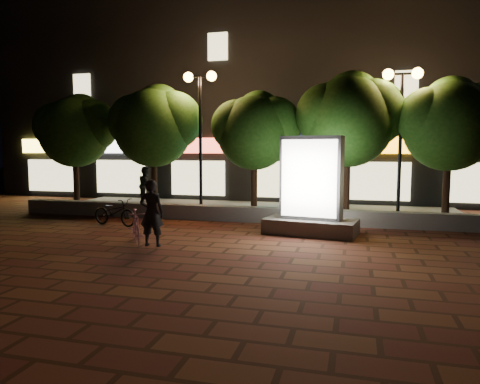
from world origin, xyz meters
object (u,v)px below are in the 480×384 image
(ad_kiosk, at_px, (311,195))
(scooter_parked, at_px, (115,212))
(tree_mid, at_px, (256,128))
(tree_far_right, at_px, (451,120))
(street_lamp_right, at_px, (402,105))
(street_lamp_left, at_px, (200,106))
(tree_far_left, at_px, (76,128))
(tree_right, at_px, (350,116))
(pedestrian, at_px, (146,185))
(rider, at_px, (152,213))
(tree_left, at_px, (155,123))
(scooter_pink, at_px, (136,227))

(ad_kiosk, xyz_separation_m, scooter_parked, (-6.20, -0.25, -0.69))
(tree_mid, height_order, tree_far_right, tree_far_right)
(tree_mid, relative_size, street_lamp_right, 0.90)
(street_lamp_left, xyz_separation_m, scooter_parked, (-1.82, -3.06, -3.59))
(tree_far_left, bearing_deg, tree_mid, -0.00)
(tree_right, relative_size, ad_kiosk, 1.80)
(pedestrian, bearing_deg, ad_kiosk, -143.66)
(pedestrian, bearing_deg, rider, -174.05)
(tree_left, height_order, street_lamp_right, street_lamp_right)
(pedestrian, bearing_deg, tree_far_left, 104.35)
(tree_right, relative_size, street_lamp_right, 1.02)
(tree_left, bearing_deg, ad_kiosk, -25.90)
(tree_right, relative_size, tree_far_right, 1.06)
(tree_far_left, xyz_separation_m, scooter_parked, (3.63, -3.32, -2.85))
(tree_mid, bearing_deg, street_lamp_left, -172.69)
(tree_mid, distance_m, tree_right, 3.32)
(tree_left, distance_m, rider, 6.81)
(tree_mid, xyz_separation_m, scooter_parked, (-3.87, -3.32, -2.78))
(street_lamp_left, bearing_deg, ad_kiosk, -32.66)
(tree_mid, xyz_separation_m, street_lamp_right, (4.95, -0.26, 0.68))
(scooter_pink, distance_m, scooter_parked, 2.95)
(tree_far_left, relative_size, tree_far_right, 0.97)
(tree_mid, bearing_deg, ad_kiosk, -52.81)
(street_lamp_right, bearing_deg, tree_far_right, 9.61)
(ad_kiosk, distance_m, pedestrian, 8.95)
(tree_left, distance_m, ad_kiosk, 7.40)
(tree_far_left, distance_m, tree_right, 10.81)
(tree_mid, relative_size, ad_kiosk, 1.60)
(tree_far_left, height_order, scooter_parked, tree_far_left)
(tree_far_left, height_order, tree_left, tree_left)
(tree_left, bearing_deg, pedestrian, 128.18)
(ad_kiosk, distance_m, scooter_pink, 4.97)
(rider, distance_m, scooter_parked, 3.48)
(scooter_parked, bearing_deg, tree_far_left, 60.09)
(street_lamp_right, bearing_deg, scooter_pink, -142.47)
(tree_far_left, relative_size, pedestrian, 2.88)
(scooter_pink, distance_m, rider, 0.70)
(tree_far_right, xyz_separation_m, pedestrian, (-11.78, 1.63, -2.48))
(street_lamp_left, relative_size, ad_kiosk, 1.84)
(tree_far_right, xyz_separation_m, rider, (-7.89, -5.73, -2.52))
(scooter_pink, height_order, pedestrian, pedestrian)
(tree_far_right, height_order, scooter_parked, tree_far_right)
(tree_left, relative_size, tree_mid, 1.09)
(street_lamp_right, height_order, scooter_pink, street_lamp_right)
(tree_far_left, bearing_deg, tree_left, 0.00)
(pedestrian, bearing_deg, street_lamp_left, -142.35)
(tree_mid, distance_m, tree_far_right, 6.50)
(street_lamp_left, bearing_deg, scooter_pink, -88.64)
(scooter_pink, relative_size, pedestrian, 0.91)
(rider, relative_size, scooter_parked, 1.01)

